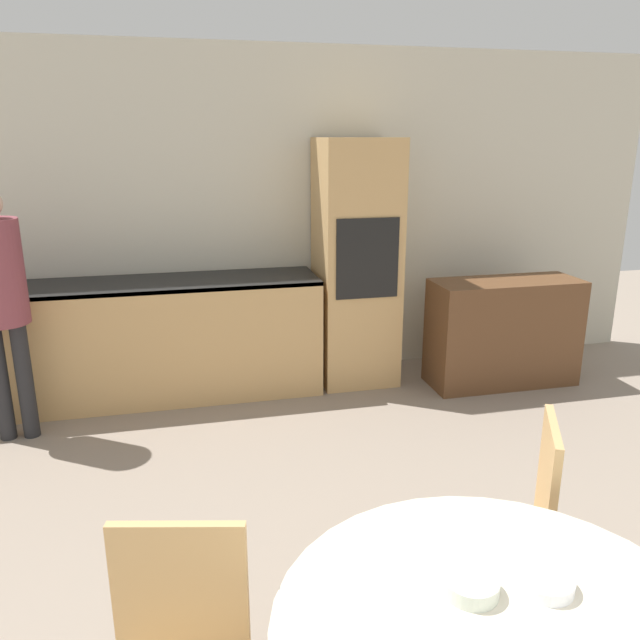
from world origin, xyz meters
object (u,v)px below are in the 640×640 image
Objects in this scene: sideboard at (503,332)px; bowl_centre at (471,586)px; oven_unit at (356,264)px; bowl_far at (546,582)px; chair_far_right at (517,519)px.

sideboard reaches higher than bowl_centre.
oven_unit is 3.45m from bowl_centre.
sideboard is 7.73× the size of bowl_far.
oven_unit reaches higher than sideboard.
chair_far_right is (-0.18, -2.79, -0.45)m from oven_unit.
bowl_far is at bearing -8.21° from bowl_centre.
sideboard is 7.87× the size of bowl_centre.
sideboard is at bearing 59.08° from bowl_centre.
oven_unit is 1.63× the size of sideboard.
chair_far_right reaches higher than sideboard.
sideboard is 1.27× the size of chair_far_right.
chair_far_right reaches higher than bowl_centre.
oven_unit is 3.44m from bowl_far.
oven_unit reaches higher than bowl_centre.
oven_unit is 2.08× the size of chair_far_right.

